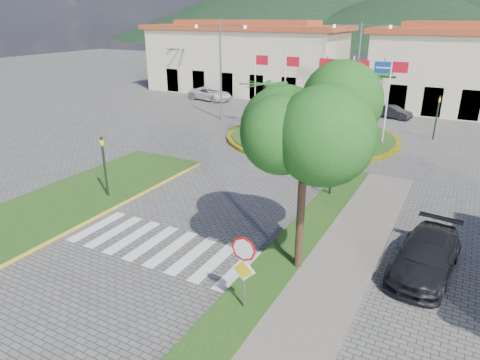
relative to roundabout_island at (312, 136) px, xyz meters
The scene contains 23 objects.
ground 22.00m from the roundabout_island, 90.01° to the right, with size 160.00×160.00×0.00m, color #5A5755.
sidewalk_right 20.88m from the roundabout_island, 73.31° to the right, with size 4.00×28.00×0.15m, color gray.
verge_right 20.57m from the roundabout_island, 76.52° to the right, with size 1.60×28.00×0.18m, color #1F4413.
median_left 17.27m from the roundabout_island, 112.12° to the right, with size 5.00×14.00×0.18m, color #1F4413.
crosswalk 18.00m from the roundabout_island, 90.01° to the right, with size 8.00×3.00×0.01m, color silver.
roundabout_island is the anchor object (origin of this frame).
stop_sign 20.69m from the roundabout_island, 76.27° to the right, with size 0.80×0.11×2.65m.
deciduous_tree 18.55m from the roundabout_island, 72.09° to the right, with size 3.60×3.60×6.80m.
traffic_light_left 16.45m from the roundabout_island, 108.56° to the right, with size 0.15×0.18×3.20m.
traffic_light_right 11.11m from the roundabout_island, 65.79° to the right, with size 0.15×0.18×3.20m.
traffic_light_far 9.11m from the roundabout_island, 26.58° to the left, with size 0.18×0.15×3.20m.
direction_sign_west 9.79m from the roundabout_island, 102.60° to the left, with size 1.60×0.14×5.20m.
direction_sign_east 10.04m from the roundabout_island, 71.53° to the left, with size 1.60×0.14×5.20m.
street_lamp_centre 9.15m from the roundabout_island, 82.91° to the left, with size 4.80×0.16×8.00m.
street_lamp_west 10.19m from the roundabout_island, 167.47° to the left, with size 4.80×0.16×8.00m.
building_left 21.59m from the roundabout_island, 131.19° to the left, with size 23.32×9.54×8.05m.
building_right 19.23m from the roundabout_island, 58.01° to the left, with size 19.08×9.54×8.05m.
hill_far_west 130.64m from the roundabout_island, 114.99° to the left, with size 140.00×140.00×22.00m, color black.
hill_near_back 108.75m from the roundabout_island, 95.29° to the left, with size 110.00×110.00×16.00m, color black.
white_van 17.46m from the roundabout_island, 147.65° to the left, with size 2.27×4.93×1.37m, color silver.
car_dark_a 11.72m from the roundabout_island, 98.99° to the left, with size 1.39×3.46×1.18m, color black.
car_dark_b 10.57m from the roundabout_island, 67.69° to the left, with size 1.18×3.38×1.11m, color black.
car_side_right 17.77m from the roundabout_island, 57.60° to the right, with size 1.89×4.64×1.35m, color black.
Camera 1 is at (9.97, -7.66, 8.62)m, focal length 32.00 mm.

